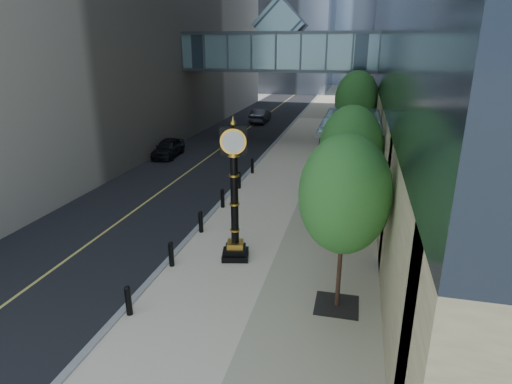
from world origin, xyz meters
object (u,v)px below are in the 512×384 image
street_clock (235,202)px  car_far (260,116)px  car_near (168,148)px  pedestrian (355,189)px

street_clock → car_far: 31.40m
car_near → car_far: 16.56m
pedestrian → car_near: 15.93m
street_clock → car_near: bearing=110.3°
pedestrian → car_near: bearing=-46.4°
street_clock → pedestrian: (4.45, 6.85, -1.40)m
street_clock → car_near: (-9.48, 14.57, -1.73)m
pedestrian → car_far: pedestrian is taller
car_far → car_near: bearing=77.5°
car_near → pedestrian: bearing=-33.0°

